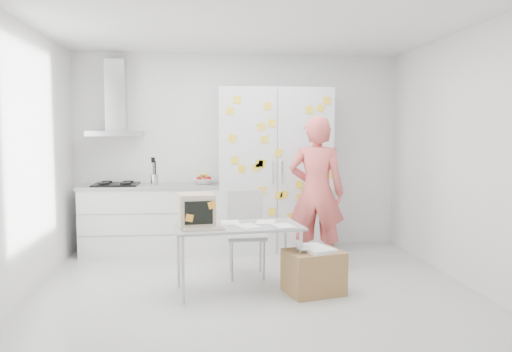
{
  "coord_description": "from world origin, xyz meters",
  "views": [
    {
      "loc": [
        -0.52,
        -5.01,
        1.61
      ],
      "look_at": [
        0.1,
        0.64,
        1.12
      ],
      "focal_mm": 35.0,
      "sensor_mm": 36.0,
      "label": 1
    }
  ],
  "objects": [
    {
      "name": "counter_run",
      "position": [
        -1.2,
        1.7,
        0.47
      ],
      "size": [
        1.84,
        0.63,
        1.28
      ],
      "color": "white",
      "rests_on": "ground"
    },
    {
      "name": "cardboard_box",
      "position": [
        0.59,
        -0.2,
        0.22
      ],
      "size": [
        0.63,
        0.55,
        0.47
      ],
      "rotation": [
        0.0,
        0.0,
        0.25
      ],
      "color": "#A37946",
      "rests_on": "ground"
    },
    {
      "name": "floor",
      "position": [
        0.0,
        0.0,
        -0.01
      ],
      "size": [
        4.5,
        4.0,
        0.02
      ],
      "primitive_type": "cube",
      "color": "silver",
      "rests_on": "ground"
    },
    {
      "name": "ceiling",
      "position": [
        0.0,
        0.0,
        2.7
      ],
      "size": [
        4.5,
        4.0,
        0.02
      ],
      "primitive_type": "cube",
      "color": "white",
      "rests_on": "walls"
    },
    {
      "name": "walls",
      "position": [
        0.0,
        0.72,
        1.35
      ],
      "size": [
        4.52,
        4.01,
        2.7
      ],
      "color": "white",
      "rests_on": "ground"
    },
    {
      "name": "person",
      "position": [
        0.83,
        0.75,
        0.9
      ],
      "size": [
        0.77,
        0.63,
        1.81
      ],
      "primitive_type": "imported",
      "rotation": [
        0.0,
        0.0,
        2.79
      ],
      "color": "#DE5A56",
      "rests_on": "ground"
    },
    {
      "name": "chair",
      "position": [
        -0.03,
        0.54,
        0.54
      ],
      "size": [
        0.43,
        0.43,
        0.95
      ],
      "rotation": [
        0.0,
        0.0,
        -0.01
      ],
      "color": "#B4B5B2",
      "rests_on": "ground"
    },
    {
      "name": "desk",
      "position": [
        -0.43,
        -0.08,
        0.77
      ],
      "size": [
        1.34,
        0.79,
        1.01
      ],
      "rotation": [
        0.0,
        0.0,
        0.13
      ],
      "color": "#A5ADB0",
      "rests_on": "ground"
    },
    {
      "name": "range_hood",
      "position": [
        -1.65,
        1.84,
        1.96
      ],
      "size": [
        0.7,
        0.48,
        1.01
      ],
      "color": "silver",
      "rests_on": "walls"
    },
    {
      "name": "tall_cabinet",
      "position": [
        0.45,
        1.67,
        1.1
      ],
      "size": [
        1.5,
        0.68,
        2.2
      ],
      "color": "silver",
      "rests_on": "ground"
    }
  ]
}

